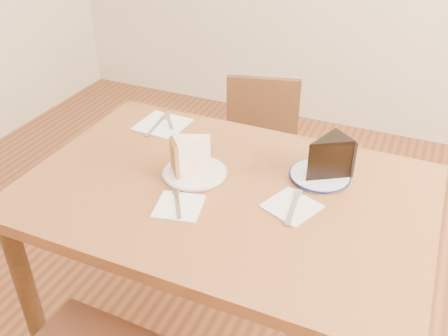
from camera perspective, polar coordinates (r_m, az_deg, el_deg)
table at (r=1.54m, az=0.12°, el=-5.31°), size 1.20×0.80×0.75m
chair_far at (r=2.23m, az=3.96°, el=0.96°), size 0.46×0.46×0.77m
plate_cream at (r=1.54m, az=-3.35°, el=-0.55°), size 0.19×0.19×0.01m
plate_navy at (r=1.56m, az=10.88°, el=-0.86°), size 0.18×0.18×0.01m
carrot_cake at (r=1.52m, az=-3.53°, el=1.47°), size 0.13×0.13×0.10m
chocolate_cake at (r=1.52m, az=11.49°, el=0.96°), size 0.15×0.16×0.11m
napkin_cream at (r=1.41m, az=-5.16°, el=-4.36°), size 0.15×0.15×0.00m
napkin_navy at (r=1.42m, az=7.72°, el=-4.35°), size 0.17×0.17×0.00m
napkin_spare at (r=1.84m, az=-7.06°, el=4.97°), size 0.17×0.17×0.00m
fork_cream at (r=1.42m, az=-5.33°, el=-4.07°), size 0.09×0.13×0.00m
knife_navy at (r=1.41m, az=7.90°, el=-4.43°), size 0.03×0.17×0.00m
fork_spare at (r=1.85m, az=-6.29°, el=5.40°), size 0.10×0.12×0.00m
knife_spare at (r=1.82m, az=-7.78°, el=4.77°), size 0.03×0.16×0.00m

